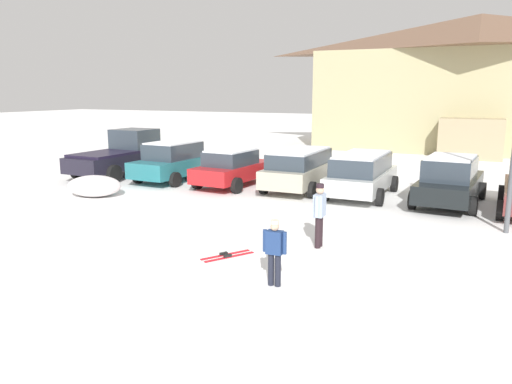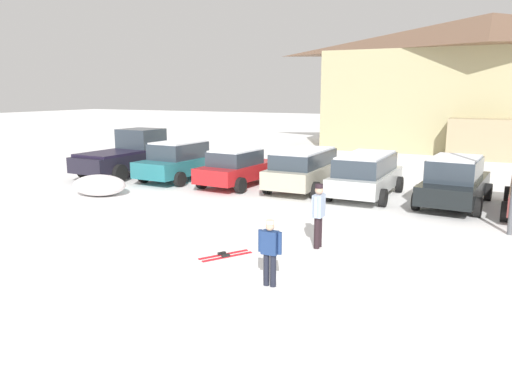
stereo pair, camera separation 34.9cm
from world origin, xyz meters
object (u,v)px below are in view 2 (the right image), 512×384
at_px(pair_of_skis, 225,255).
at_px(pickup_truck, 130,154).
at_px(parked_silver_wagon, 366,174).
at_px(parked_black_sedan, 455,181).
at_px(ski_lodge, 487,83).
at_px(parked_red_sedan, 237,167).
at_px(plowed_snow_pile, 99,185).
at_px(skier_adult_in_blue_parka, 319,212).
at_px(parked_teal_hatchback, 181,161).
at_px(skier_teen_in_navy_coat, 270,249).
at_px(parked_beige_suv, 305,168).

bearing_deg(pair_of_skis, pickup_truck, 140.57).
height_order(parked_silver_wagon, parked_black_sedan, parked_black_sedan).
height_order(ski_lodge, parked_red_sedan, ski_lodge).
distance_m(pair_of_skis, plowed_snow_pile, 9.11).
bearing_deg(skier_adult_in_blue_parka, parked_red_sedan, 132.86).
bearing_deg(plowed_snow_pile, parked_black_sedan, 19.24).
height_order(pickup_truck, plowed_snow_pile, pickup_truck).
distance_m(parked_teal_hatchback, skier_adult_in_blue_parka, 11.26).
bearing_deg(skier_adult_in_blue_parka, pair_of_skis, -136.31).
xyz_separation_m(ski_lodge, skier_adult_in_blue_parka, (-2.41, -25.51, -3.61)).
height_order(parked_teal_hatchback, parked_silver_wagon, parked_teal_hatchback).
xyz_separation_m(parked_red_sedan, pickup_truck, (-6.15, 0.35, 0.19)).
relative_size(pickup_truck, skier_adult_in_blue_parka, 3.30).
bearing_deg(plowed_snow_pile, parked_teal_hatchback, 78.91).
bearing_deg(skier_adult_in_blue_parka, pickup_truck, 150.64).
height_order(parked_silver_wagon, skier_teen_in_navy_coat, parked_silver_wagon).
xyz_separation_m(ski_lodge, pickup_truck, (-14.59, -18.66, -3.56)).
bearing_deg(pair_of_skis, parked_silver_wagon, 82.06).
relative_size(skier_teen_in_navy_coat, skier_adult_in_blue_parka, 0.84).
xyz_separation_m(ski_lodge, parked_black_sedan, (0.16, -18.73, -3.68)).
distance_m(skier_teen_in_navy_coat, pair_of_skis, 2.30).
relative_size(parked_teal_hatchback, skier_teen_in_navy_coat, 3.41).
bearing_deg(pickup_truck, parked_red_sedan, -3.30).
xyz_separation_m(parked_black_sedan, pair_of_skis, (-4.35, -8.48, -0.85)).
bearing_deg(skier_teen_in_navy_coat, plowed_snow_pile, 151.70).
relative_size(ski_lodge, parked_black_sedan, 4.44).
height_order(parked_teal_hatchback, skier_teen_in_navy_coat, parked_teal_hatchback).
relative_size(parked_beige_suv, pair_of_skis, 3.57).
relative_size(ski_lodge, skier_teen_in_navy_coat, 15.10).
distance_m(parked_red_sedan, plowed_snow_pile, 5.63).
height_order(parked_teal_hatchback, parked_beige_suv, parked_teal_hatchback).
distance_m(parked_beige_suv, plowed_snow_pile, 8.16).
bearing_deg(parked_black_sedan, parked_silver_wagon, 179.33).
relative_size(ski_lodge, parked_silver_wagon, 4.60).
height_order(parked_black_sedan, skier_adult_in_blue_parka, parked_black_sedan).
height_order(parked_teal_hatchback, parked_black_sedan, parked_teal_hatchback).
bearing_deg(parked_beige_suv, skier_adult_in_blue_parka, -65.67).
relative_size(ski_lodge, plowed_snow_pile, 9.73).
bearing_deg(pickup_truck, skier_adult_in_blue_parka, -29.36).
bearing_deg(parked_beige_suv, pickup_truck, -178.82).
bearing_deg(pickup_truck, plowed_snow_pile, -62.73).
bearing_deg(skier_adult_in_blue_parka, plowed_snow_pile, 166.22).
distance_m(ski_lodge, skier_teen_in_navy_coat, 28.76).
bearing_deg(pair_of_skis, skier_adult_in_blue_parka, 43.69).
distance_m(ski_lodge, parked_red_sedan, 21.13).
bearing_deg(pickup_truck, parked_black_sedan, -0.28).
xyz_separation_m(parked_beige_suv, pickup_truck, (-9.00, -0.18, 0.10)).
relative_size(parked_red_sedan, pair_of_skis, 3.23).
height_order(parked_teal_hatchback, skier_adult_in_blue_parka, parked_teal_hatchback).
height_order(parked_red_sedan, pair_of_skis, parked_red_sedan).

